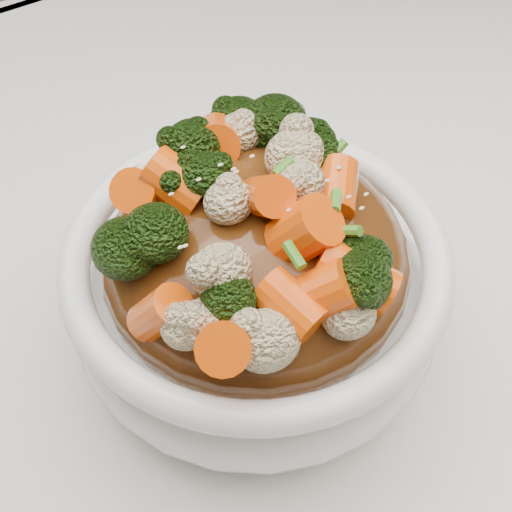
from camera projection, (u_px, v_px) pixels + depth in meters
dining_table at (271, 479)px, 0.77m from camera, size 1.20×0.80×0.75m
tablecloth at (279, 272)px, 0.49m from camera, size 1.20×0.80×0.04m
bowl at (256, 292)px, 0.41m from camera, size 0.27×0.27×0.08m
sauce_base at (256, 259)px, 0.38m from camera, size 0.22×0.22×0.09m
carrots at (256, 178)px, 0.34m from camera, size 0.22×0.22×0.05m
broccoli at (256, 180)px, 0.34m from camera, size 0.22×0.22×0.04m
cauliflower at (256, 183)px, 0.34m from camera, size 0.22×0.22×0.03m
scallions at (256, 177)px, 0.34m from camera, size 0.16×0.16×0.02m
sesame_seeds at (256, 177)px, 0.34m from camera, size 0.20×0.20×0.01m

